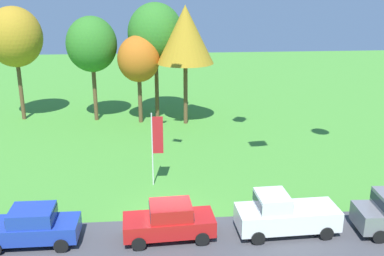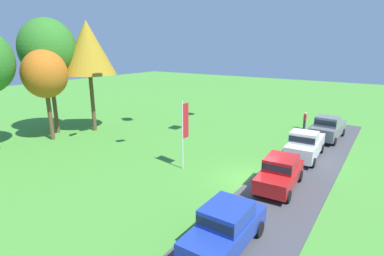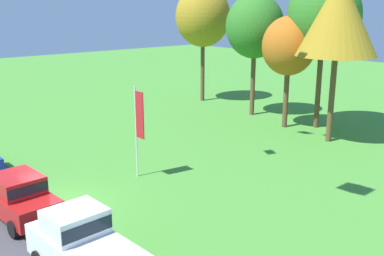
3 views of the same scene
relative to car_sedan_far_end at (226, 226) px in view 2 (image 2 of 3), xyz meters
name	(u,v)px [view 2 (image 2 of 3)]	position (x,y,z in m)	size (l,w,h in m)	color
ground_plane	(252,181)	(6.53, 1.62, -1.04)	(120.00, 120.00, 0.00)	#478E33
pavement_strip	(285,189)	(6.53, -0.44, -1.01)	(36.00, 4.40, 0.06)	#424247
car_sedan_far_end	(226,226)	(0.00, 0.00, 0.00)	(4.40, 1.95, 1.84)	#1E389E
car_sedan_mid_row	(280,171)	(6.51, -0.07, 0.00)	(4.50, 2.16, 1.84)	red
car_pickup_by_flagpole	(305,144)	(12.14, -0.04, 0.07)	(5.07, 2.20, 2.14)	white
car_pickup_near_entrance	(328,128)	(18.04, -0.53, 0.07)	(5.09, 2.24, 2.14)	slate
person_beside_suv	(305,120)	(20.64, 2.07, -0.16)	(0.36, 0.24, 1.71)	#2D334C
tree_far_right	(45,74)	(4.64, 19.63, 4.65)	(3.67, 3.67, 7.74)	brown
tree_center_back	(48,50)	(6.16, 21.26, 6.63)	(4.93, 4.93, 10.40)	brown
tree_lone_near	(88,48)	(8.65, 18.95, 6.76)	(4.86, 4.86, 10.26)	brown
flag_banner	(184,126)	(5.96, 6.23, 1.90)	(0.71, 0.08, 4.64)	silver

